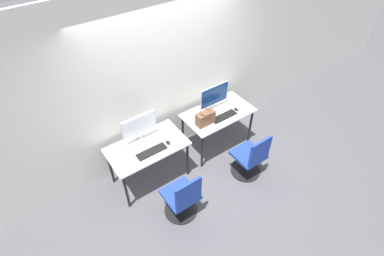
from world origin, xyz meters
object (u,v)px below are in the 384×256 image
monitor_left (139,127)px  handbag (205,118)px  monitor_right (214,96)px  keyboard_right (224,116)px  keyboard_left (152,152)px  mouse_left (168,143)px  office_chair_left (182,199)px  mouse_right (236,109)px  office_chair_right (250,159)px

monitor_left → handbag: (0.99, -0.27, -0.13)m
monitor_right → keyboard_right: size_ratio=1.20×
keyboard_left → mouse_left: size_ratio=5.00×
office_chair_left → keyboard_right: bearing=28.3°
office_chair_left → keyboard_right: office_chair_left is taller
monitor_right → mouse_right: bearing=-42.1°
monitor_right → handbag: bearing=-147.5°
monitor_right → keyboard_right: monitor_right is taller
keyboard_right → mouse_right: mouse_right is taller
keyboard_left → keyboard_right: (1.33, -0.00, 0.00)m
office_chair_left → keyboard_right: 1.50m
mouse_left → office_chair_left: 0.84m
mouse_right → monitor_left: bearing=169.4°
office_chair_left → handbag: 1.29m
monitor_left → mouse_left: monitor_left is taller
keyboard_left → mouse_left: (0.28, 0.01, 0.01)m
monitor_left → mouse_left: 0.47m
monitor_right → mouse_right: monitor_right is taller
keyboard_left → mouse_left: bearing=2.3°
monitor_left → keyboard_left: monitor_left is taller
office_chair_left → monitor_right: monitor_right is taller
mouse_right → office_chair_right: bearing=-111.5°
handbag → monitor_left: bearing=164.7°
mouse_left → office_chair_right: size_ratio=0.10×
keyboard_left → office_chair_left: 0.80m
office_chair_left → mouse_left: bearing=72.0°
mouse_left → handbag: handbag is taller
monitor_left → keyboard_left: bearing=-90.0°
keyboard_left → handbag: handbag is taller
monitor_left → monitor_right: (1.33, -0.05, 0.00)m
monitor_left → monitor_right: size_ratio=1.00×
monitor_left → office_chair_left: bearing=-86.9°
keyboard_right → keyboard_left: bearing=180.0°
office_chair_left → mouse_right: (1.55, 0.70, 0.40)m
office_chair_right → office_chair_left: bearing=-179.9°
keyboard_right → office_chair_right: size_ratio=0.52×
mouse_right → mouse_left: bearing=-179.8°
keyboard_left → office_chair_right: office_chair_right is taller
keyboard_right → handbag: 0.36m
monitor_right → mouse_left: bearing=-166.4°
keyboard_left → handbag: 0.99m
keyboard_left → office_chair_right: (1.33, -0.69, -0.39)m
office_chair_right → handbag: bearing=115.2°
office_chair_right → keyboard_left: bearing=152.7°
keyboard_left → handbag: (0.99, 0.05, 0.11)m
keyboard_left → mouse_right: mouse_right is taller
mouse_right → monitor_right: bearing=137.9°
monitor_left → keyboard_left: (0.00, -0.31, -0.24)m
mouse_left → monitor_right: 1.10m
monitor_left → mouse_left: size_ratio=5.99×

